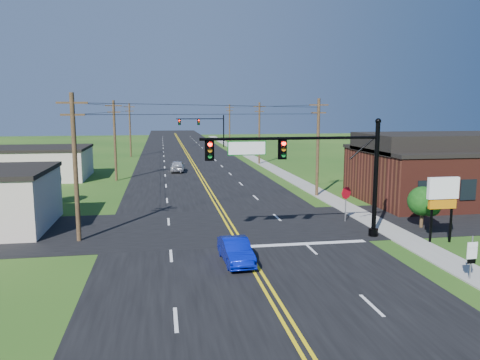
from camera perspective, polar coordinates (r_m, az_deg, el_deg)
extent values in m
plane|color=#1C4513|center=(21.16, 3.19, -13.68)|extent=(260.00, 260.00, 0.00)
cube|color=black|center=(69.68, -5.91, 2.00)|extent=(16.00, 220.00, 0.04)
cube|color=black|center=(32.39, -1.51, -5.68)|extent=(70.00, 10.00, 0.04)
cube|color=gray|center=(61.45, 4.52, 1.14)|extent=(2.00, 160.00, 0.08)
cylinder|color=black|center=(30.44, 16.20, -0.07)|extent=(0.28, 0.28, 7.20)
cylinder|color=black|center=(31.11, 15.94, -6.18)|extent=(0.60, 0.60, 0.50)
sphere|color=black|center=(30.13, 16.49, 6.90)|extent=(0.36, 0.36, 0.36)
cylinder|color=black|center=(28.20, 6.27, 5.07)|extent=(11.00, 0.18, 0.18)
cube|color=#055C13|center=(27.63, 0.84, 3.91)|extent=(2.30, 0.06, 0.85)
cylinder|color=black|center=(100.05, -2.01, 6.10)|extent=(0.28, 0.28, 7.20)
cylinder|color=black|center=(100.25, -2.00, 4.19)|extent=(0.60, 0.60, 0.50)
sphere|color=black|center=(99.96, -2.02, 8.22)|extent=(0.36, 0.36, 0.36)
cylinder|color=black|center=(99.44, -4.90, 7.44)|extent=(10.00, 0.18, 0.18)
cube|color=#055C13|center=(99.24, -6.75, 7.09)|extent=(2.30, 0.06, 0.85)
cube|color=#532017|center=(44.76, 23.53, 0.43)|extent=(14.00, 11.00, 4.40)
cube|color=black|center=(44.51, 23.72, 3.43)|extent=(14.20, 11.20, 0.30)
cube|color=beige|center=(59.26, -23.81, 1.77)|extent=(12.00, 9.00, 3.40)
cube|color=black|center=(59.09, -23.92, 3.55)|extent=(12.20, 9.20, 0.30)
cylinder|color=#322717|center=(29.74, -19.42, 1.33)|extent=(0.28, 0.28, 9.00)
cube|color=#322717|center=(29.53, -19.81, 8.86)|extent=(1.80, 0.12, 0.12)
cube|color=#322717|center=(29.53, -19.74, 7.50)|extent=(1.40, 0.12, 0.12)
cylinder|color=#322717|center=(54.44, -15.00, 4.63)|extent=(0.28, 0.28, 9.00)
cube|color=#322717|center=(54.32, -15.16, 8.74)|extent=(1.80, 0.12, 0.12)
cube|color=#322717|center=(54.32, -15.14, 8.00)|extent=(1.40, 0.12, 0.12)
cylinder|color=#322717|center=(81.32, -13.25, 5.93)|extent=(0.28, 0.28, 9.00)
cube|color=#322717|center=(81.24, -13.35, 8.67)|extent=(1.80, 0.12, 0.12)
cube|color=#322717|center=(81.24, -13.33, 8.18)|extent=(1.40, 0.12, 0.12)
cylinder|color=#322717|center=(43.60, 9.46, 3.88)|extent=(0.28, 0.28, 9.00)
cube|color=#322717|center=(43.46, 9.59, 9.01)|extent=(1.80, 0.12, 0.12)
cube|color=#322717|center=(43.46, 9.56, 8.09)|extent=(1.40, 0.12, 0.12)
cylinder|color=#322717|center=(68.65, 2.37, 5.69)|extent=(0.28, 0.28, 9.00)
cube|color=#322717|center=(68.56, 2.39, 8.94)|extent=(1.80, 0.12, 0.12)
cube|color=#322717|center=(68.56, 2.38, 8.36)|extent=(1.40, 0.12, 0.12)
cylinder|color=#322717|center=(98.17, -1.27, 6.58)|extent=(0.28, 0.28, 9.00)
cube|color=#322717|center=(98.11, -1.28, 8.86)|extent=(1.80, 0.12, 0.12)
cube|color=#322717|center=(98.11, -1.28, 8.45)|extent=(1.40, 0.12, 0.12)
cylinder|color=#322717|center=(49.98, 14.60, 0.19)|extent=(0.24, 0.24, 1.85)
sphere|color=#0F3C0E|center=(49.77, 14.67, 2.10)|extent=(3.00, 3.00, 3.00)
cylinder|color=#322717|center=(34.25, 21.26, -4.38)|extent=(0.24, 0.24, 1.32)
sphere|color=#0F3C0E|center=(34.01, 21.37, -2.41)|extent=(2.00, 2.00, 2.00)
cylinder|color=#322717|center=(42.81, -22.42, -1.78)|extent=(0.24, 0.24, 1.54)
sphere|color=#0F3C0E|center=(42.60, -22.53, 0.07)|extent=(2.40, 2.40, 2.40)
imported|color=#0816B0|center=(24.80, -0.51, -8.70)|extent=(1.56, 3.94, 1.27)
imported|color=#B8B9BD|center=(60.71, -7.63, 1.67)|extent=(2.04, 4.45, 1.48)
cylinder|color=slate|center=(24.82, 26.35, -8.54)|extent=(0.07, 0.07, 2.17)
cube|color=white|center=(24.62, 26.49, -7.13)|extent=(0.54, 0.05, 0.30)
cube|color=white|center=(24.73, 26.43, -8.01)|extent=(0.54, 0.05, 0.54)
cube|color=black|center=(24.83, 26.37, -8.88)|extent=(0.44, 0.04, 0.22)
cylinder|color=slate|center=(34.34, 12.75, -3.04)|extent=(0.11, 0.11, 2.40)
cylinder|color=#9F0915|center=(34.14, 12.82, -1.55)|extent=(0.85, 0.42, 0.92)
cylinder|color=black|center=(30.33, 22.33, -3.57)|extent=(0.15, 0.15, 3.91)
cylinder|color=black|center=(31.03, 24.38, -3.43)|extent=(0.15, 0.15, 3.91)
cube|color=white|center=(30.42, 23.53, -0.90)|extent=(1.96, 0.29, 1.30)
cube|color=#CC720C|center=(30.59, 23.42, -2.71)|extent=(1.74, 0.26, 0.54)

